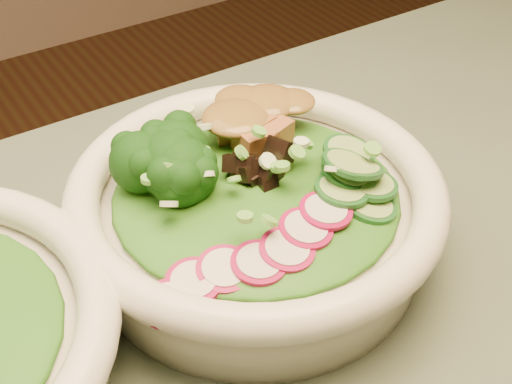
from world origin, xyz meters
TOP-DOWN VIEW (x-y plane):
  - salad_bowl at (0.00, 0.14)m, footprint 0.28×0.28m
  - lettuce_bed at (0.00, 0.14)m, footprint 0.21×0.21m
  - broccoli_florets at (-0.06, 0.17)m, footprint 0.10×0.09m
  - radish_slices at (-0.03, 0.08)m, footprint 0.12×0.07m
  - cucumber_slices at (0.06, 0.11)m, footprint 0.09×0.09m
  - mushroom_heap at (0.01, 0.15)m, footprint 0.09×0.09m
  - tofu_cubes at (0.03, 0.20)m, footprint 0.11×0.09m
  - peanut_sauce at (0.03, 0.20)m, footprint 0.07×0.06m
  - scallion_garnish at (0.00, 0.14)m, footprint 0.20×0.20m

SIDE VIEW (x-z plane):
  - salad_bowl at x=0.00m, z-range 0.75..0.83m
  - lettuce_bed at x=0.00m, z-range 0.80..0.82m
  - radish_slices at x=-0.03m, z-range 0.81..0.83m
  - cucumber_slices at x=0.06m, z-range 0.81..0.84m
  - tofu_cubes at x=0.03m, z-range 0.81..0.84m
  - mushroom_heap at x=0.01m, z-range 0.81..0.85m
  - broccoli_florets at x=-0.06m, z-range 0.81..0.85m
  - scallion_garnish at x=0.00m, z-range 0.82..0.85m
  - peanut_sauce at x=0.03m, z-range 0.83..0.85m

